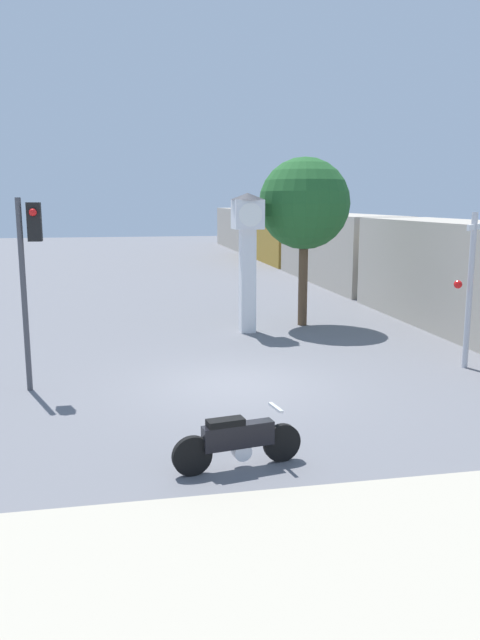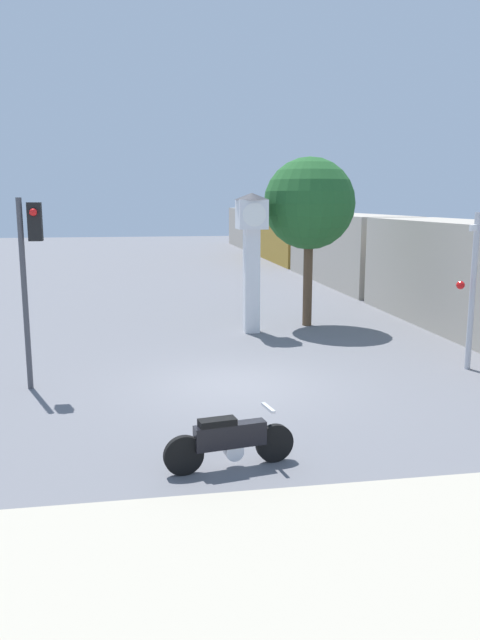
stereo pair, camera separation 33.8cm
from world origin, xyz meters
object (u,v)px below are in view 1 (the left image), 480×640
freight_train (303,241)px  traffic_light (29,260)px  motorcycle (238,441)px  clock_tower (248,241)px  railroad_crossing_signal (470,284)px  street_tree (304,204)px

freight_train → traffic_light: size_ratio=11.67×
traffic_light → motorcycle: bearing=-53.8°
freight_train → clock_tower: bearing=-111.9°
motorcycle → railroad_crossing_signal: (6.60, 4.72, 1.62)m
railroad_crossing_signal → street_tree: street_tree is taller
railroad_crossing_signal → street_tree: size_ratio=0.70×
motorcycle → clock_tower: clock_tower is taller
motorcycle → clock_tower: size_ratio=0.48×
clock_tower → traffic_light: size_ratio=1.04×
clock_tower → street_tree: 2.41m
motorcycle → clock_tower: bearing=67.9°
freight_train → street_tree: (-4.94, -16.55, 2.23)m
freight_train → railroad_crossing_signal: bearing=-96.5°
motorcycle → street_tree: (4.21, 10.66, 3.49)m
motorcycle → traffic_light: (-3.53, 4.83, 2.39)m
traffic_light → street_tree: (7.74, 5.84, 1.10)m
railroad_crossing_signal → street_tree: bearing=111.9°
traffic_light → street_tree: 9.76m
motorcycle → railroad_crossing_signal: bearing=25.9°
motorcycle → freight_train: freight_train is taller
freight_train → street_tree: 17.41m
traffic_light → clock_tower: bearing=41.6°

